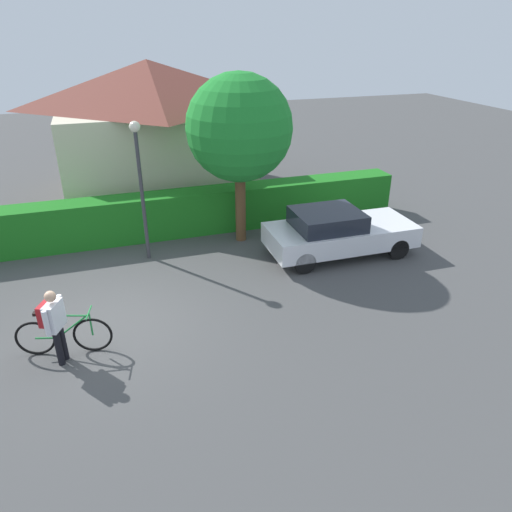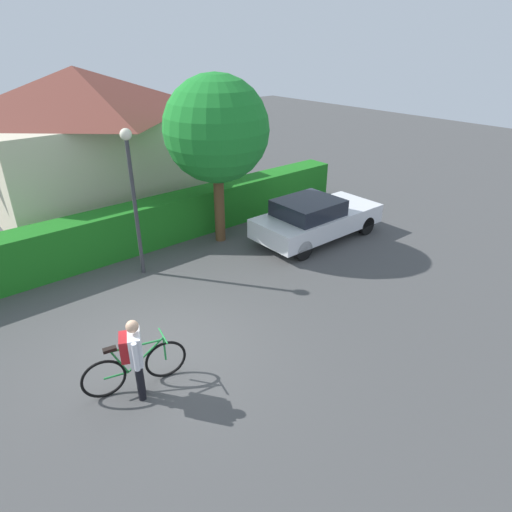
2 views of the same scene
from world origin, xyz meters
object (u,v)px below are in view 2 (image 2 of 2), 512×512
parked_car_near (316,218)px  bicycle (136,367)px  person_rider (134,353)px  street_lamp (132,183)px  tree_kerbside (216,130)px

parked_car_near → bicycle: size_ratio=2.26×
bicycle → person_rider: (-0.08, -0.26, 0.53)m
parked_car_near → street_lamp: size_ratio=1.10×
parked_car_near → person_rider: person_rider is taller
parked_car_near → person_rider: bearing=-159.8°
bicycle → tree_kerbside: tree_kerbside is taller
tree_kerbside → person_rider: bearing=-138.0°
street_lamp → bicycle: bearing=-118.4°
bicycle → tree_kerbside: size_ratio=0.38×
bicycle → person_rider: size_ratio=1.17×
parked_car_near → tree_kerbside: tree_kerbside is taller
bicycle → tree_kerbside: bearing=40.8°
parked_car_near → bicycle: parked_car_near is taller
tree_kerbside → bicycle: bearing=-139.2°
tree_kerbside → parked_car_near: bearing=-38.5°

